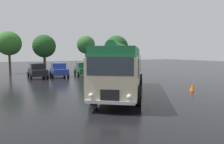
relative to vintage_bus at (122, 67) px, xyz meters
name	(u,v)px	position (x,y,z in m)	size (l,w,h in m)	color
ground_plane	(111,94)	(-0.76, 0.13, -1.89)	(120.00, 120.00, 0.00)	black
vintage_bus	(122,67)	(0.00, 0.00, 0.00)	(7.87, 9.62, 3.49)	beige
car_near_left	(37,70)	(-4.29, 12.34, -1.05)	(2.07, 4.26, 1.66)	black
car_mid_left	(59,70)	(-1.85, 12.22, -1.05)	(2.19, 4.31, 1.66)	navy
car_mid_right	(83,69)	(1.26, 12.17, -1.05)	(2.35, 4.38, 1.66)	#144C28
car_far_right	(101,68)	(3.90, 12.68, -1.05)	(2.03, 4.23, 1.66)	#4C5156
tree_left_of_centre	(8,43)	(-7.28, 19.28, 2.30)	(3.38, 3.38, 5.92)	#4C3823
tree_centre	(45,47)	(-2.43, 19.09, 1.90)	(3.40, 3.40, 5.59)	#4C3823
tree_right_of_centre	(86,45)	(3.73, 18.10, 2.32)	(2.89, 2.89, 5.64)	#4C3823
tree_far_right	(117,47)	(9.45, 18.46, 1.96)	(4.11, 4.11, 5.87)	#4C3823
traffic_cone	(192,87)	(5.28, -1.62, -1.62)	(0.36, 0.36, 0.55)	orange
puddle_patch	(121,107)	(-1.80, -3.18, -1.89)	(3.15, 3.15, 0.01)	black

